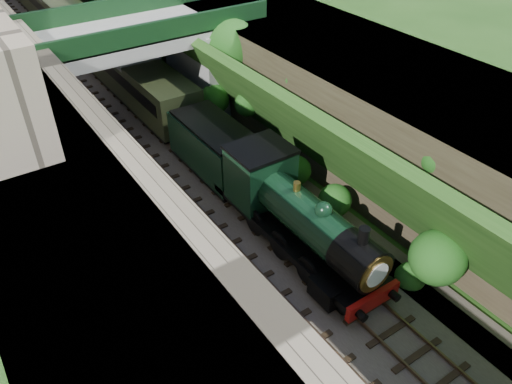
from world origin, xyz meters
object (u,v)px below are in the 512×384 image
object	(u,v)px
tree	(232,49)
tender	(215,151)
road_bridge	(142,60)
locomotive	(297,217)

from	to	relation	value
tree	tender	size ratio (longest dim) A/B	1.10
road_bridge	locomotive	distance (m)	16.08
tender	tree	bearing A→B (deg)	50.23
tree	locomotive	xyz separation A→B (m)	(-4.71, -13.03, -2.75)
road_bridge	tree	bearing A→B (deg)	-30.29
road_bridge	locomotive	xyz separation A→B (m)	(0.26, -15.93, -2.18)
locomotive	tender	size ratio (longest dim) A/B	1.70
road_bridge	locomotive	world-z (taller)	road_bridge
locomotive	tender	bearing A→B (deg)	90.00
road_bridge	tender	xyz separation A→B (m)	(0.26, -8.57, -2.46)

